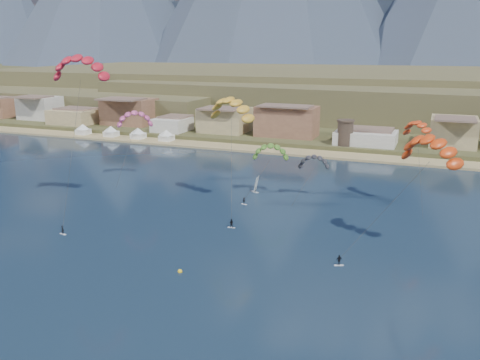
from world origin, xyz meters
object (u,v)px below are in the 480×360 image
object	(u,v)px
watchtower	(345,132)
kitesurfer_orange	(431,145)
windsurfer	(255,187)
kitesurfer_yellow	(231,105)
kitesurfer_green	(270,149)
buoy	(180,271)
kitesurfer_red	(80,64)

from	to	relation	value
watchtower	kitesurfer_orange	distance (m)	85.92
windsurfer	kitesurfer_yellow	bearing A→B (deg)	-95.54
watchtower	kitesurfer_green	world-z (taller)	kitesurfer_green
kitesurfer_yellow	windsurfer	size ratio (longest dim) A/B	6.72
kitesurfer_yellow	kitesurfer_green	world-z (taller)	kitesurfer_yellow
windsurfer	kitesurfer_green	bearing A→B (deg)	-22.32
windsurfer	buoy	distance (m)	46.18
watchtower	kitesurfer_yellow	bearing A→B (deg)	-100.21
kitesurfer_red	windsurfer	bearing A→B (deg)	45.48
kitesurfer_red	kitesurfer_yellow	world-z (taller)	kitesurfer_red
kitesurfer_yellow	kitesurfer_orange	size ratio (longest dim) A/B	1.10
kitesurfer_orange	buoy	world-z (taller)	kitesurfer_orange
kitesurfer_green	windsurfer	bearing A→B (deg)	157.68
buoy	kitesurfer_red	bearing A→B (deg)	149.01
kitesurfer_red	buoy	size ratio (longest dim) A/B	47.28
buoy	kitesurfer_yellow	bearing A→B (deg)	98.91
buoy	kitesurfer_green	bearing A→B (deg)	89.95
kitesurfer_yellow	kitesurfer_green	size ratio (longest dim) A/B	1.82
kitesurfer_yellow	kitesurfer_green	xyz separation A→B (m)	(5.36, 10.30, -10.92)
watchtower	kitesurfer_yellow	distance (m)	71.25
watchtower	kitesurfer_yellow	world-z (taller)	kitesurfer_yellow
windsurfer	buoy	xyz separation A→B (m)	(4.16, -45.98, -1.11)
watchtower	kitesurfer_red	bearing A→B (deg)	-114.43
kitesurfer_red	kitesurfer_orange	size ratio (longest dim) A/B	1.43
kitesurfer_yellow	buoy	world-z (taller)	kitesurfer_yellow
watchtower	windsurfer	bearing A→B (deg)	-101.19
kitesurfer_orange	kitesurfer_green	xyz separation A→B (m)	(-34.45, 22.36, -7.55)
kitesurfer_yellow	windsurfer	bearing A→B (deg)	84.46
kitesurfer_green	buoy	xyz separation A→B (m)	(-0.04, -44.25, -10.99)
kitesurfer_red	kitesurfer_orange	world-z (taller)	kitesurfer_red
watchtower	windsurfer	size ratio (longest dim) A/B	2.21
windsurfer	buoy	size ratio (longest dim) A/B	5.41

